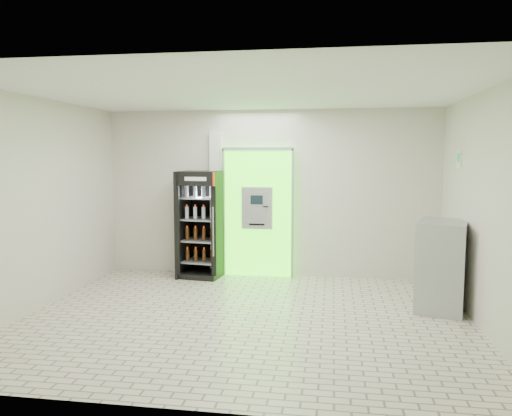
# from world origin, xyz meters

# --- Properties ---
(ground) EXTENTS (6.00, 6.00, 0.00)m
(ground) POSITION_xyz_m (0.00, 0.00, 0.00)
(ground) COLOR beige
(ground) RESTS_ON ground
(room_shell) EXTENTS (6.00, 6.00, 6.00)m
(room_shell) POSITION_xyz_m (0.00, 0.00, 1.84)
(room_shell) COLOR beige
(room_shell) RESTS_ON ground
(atm_assembly) EXTENTS (1.30, 0.24, 2.33)m
(atm_assembly) POSITION_xyz_m (-0.20, 2.41, 1.17)
(atm_assembly) COLOR #3BE914
(atm_assembly) RESTS_ON ground
(pillar) EXTENTS (0.22, 0.11, 2.60)m
(pillar) POSITION_xyz_m (-0.98, 2.45, 1.30)
(pillar) COLOR silver
(pillar) RESTS_ON ground
(beverage_cooler) EXTENTS (0.79, 0.74, 1.91)m
(beverage_cooler) POSITION_xyz_m (-1.20, 2.18, 0.92)
(beverage_cooler) COLOR black
(beverage_cooler) RESTS_ON ground
(steel_cabinet) EXTENTS (0.88, 1.08, 1.26)m
(steel_cabinet) POSITION_xyz_m (2.67, 0.82, 0.63)
(steel_cabinet) COLOR #9C9EA3
(steel_cabinet) RESTS_ON ground
(exit_sign) EXTENTS (0.02, 0.22, 0.26)m
(exit_sign) POSITION_xyz_m (2.99, 1.40, 2.12)
(exit_sign) COLOR white
(exit_sign) RESTS_ON room_shell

